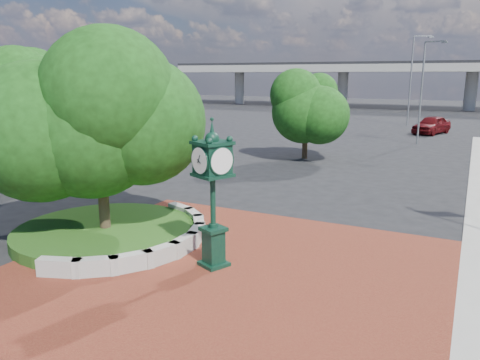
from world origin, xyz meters
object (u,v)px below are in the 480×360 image
(street_lamp_near, at_px, (424,85))
(street_lamp_far, at_px, (413,73))
(parked_car, at_px, (432,125))
(post_clock, at_px, (213,188))

(street_lamp_near, xyz_separation_m, street_lamp_far, (-2.64, 14.88, 0.91))
(street_lamp_far, bearing_deg, parked_car, -68.42)
(parked_car, xyz_separation_m, street_lamp_far, (-2.86, 7.24, 4.75))
(street_lamp_near, bearing_deg, parked_car, 88.30)
(parked_car, bearing_deg, street_lamp_near, -72.53)
(street_lamp_near, bearing_deg, street_lamp_far, 100.05)
(parked_car, distance_m, street_lamp_far, 9.12)
(post_clock, distance_m, parked_car, 36.66)
(post_clock, relative_size, parked_car, 0.86)
(parked_car, relative_size, street_lamp_far, 0.52)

